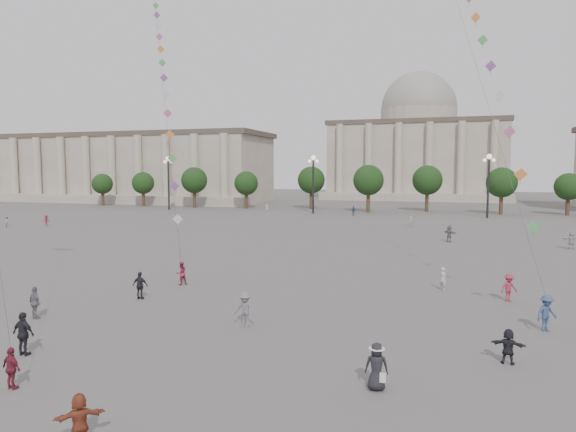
% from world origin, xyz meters
% --- Properties ---
extents(ground, '(360.00, 360.00, 0.00)m').
position_xyz_m(ground, '(0.00, 0.00, 0.00)').
color(ground, '#4F4D4A').
rests_on(ground, ground).
extents(hall_west, '(84.00, 26.22, 17.20)m').
position_xyz_m(hall_west, '(-75.00, 93.89, 8.43)').
color(hall_west, gray).
rests_on(hall_west, ground).
extents(hall_central, '(48.30, 34.30, 35.50)m').
position_xyz_m(hall_central, '(0.00, 129.22, 14.23)').
color(hall_central, gray).
rests_on(hall_central, ground).
extents(tree_row, '(137.12, 5.12, 8.00)m').
position_xyz_m(tree_row, '(0.00, 78.00, 5.39)').
color(tree_row, '#37261B').
rests_on(tree_row, ground).
extents(lamp_post_far_west, '(2.00, 0.90, 10.65)m').
position_xyz_m(lamp_post_far_west, '(-45.00, 70.00, 7.35)').
color(lamp_post_far_west, '#262628').
rests_on(lamp_post_far_west, ground).
extents(lamp_post_mid_west, '(2.00, 0.90, 10.65)m').
position_xyz_m(lamp_post_mid_west, '(-15.00, 70.00, 7.35)').
color(lamp_post_mid_west, '#262628').
rests_on(lamp_post_mid_west, ground).
extents(lamp_post_mid_east, '(2.00, 0.90, 10.65)m').
position_xyz_m(lamp_post_mid_east, '(15.00, 70.00, 7.35)').
color(lamp_post_mid_east, '#262628').
rests_on(lamp_post_mid_east, ground).
extents(person_crowd_0, '(1.03, 0.84, 1.64)m').
position_xyz_m(person_crowd_0, '(-7.17, 68.00, 0.82)').
color(person_crowd_0, '#2C4964').
rests_on(person_crowd_0, ground).
extents(person_crowd_1, '(0.88, 0.93, 1.52)m').
position_xyz_m(person_crowd_1, '(-50.51, 35.52, 0.76)').
color(person_crowd_1, beige).
rests_on(person_crowd_1, ground).
extents(person_crowd_2, '(0.70, 1.08, 1.58)m').
position_xyz_m(person_crowd_2, '(-46.34, 38.36, 0.79)').
color(person_crowd_2, maroon).
rests_on(person_crowd_2, ground).
extents(person_crowd_3, '(1.44, 0.63, 1.50)m').
position_xyz_m(person_crowd_3, '(11.24, 1.39, 0.75)').
color(person_crowd_3, black).
rests_on(person_crowd_3, ground).
extents(person_crowd_4, '(1.30, 1.28, 1.49)m').
position_xyz_m(person_crowd_4, '(3.68, 52.77, 0.75)').
color(person_crowd_4, white).
rests_on(person_crowd_4, ground).
extents(person_crowd_6, '(1.19, 0.70, 1.81)m').
position_xyz_m(person_crowd_6, '(-1.17, 2.85, 0.91)').
color(person_crowd_6, slate).
rests_on(person_crowd_6, ground).
extents(person_crowd_7, '(1.71, 0.55, 1.84)m').
position_xyz_m(person_crowd_7, '(20.80, 36.86, 0.92)').
color(person_crowd_7, '#BABBB6').
rests_on(person_crowd_7, ground).
extents(person_crowd_8, '(1.28, 1.13, 1.72)m').
position_xyz_m(person_crowd_8, '(12.41, 12.40, 0.86)').
color(person_crowd_8, '#9A2A41').
rests_on(person_crowd_8, ground).
extents(person_crowd_10, '(0.57, 0.69, 1.63)m').
position_xyz_m(person_crowd_10, '(-23.27, 68.00, 0.81)').
color(person_crowd_10, silver).
rests_on(person_crowd_10, ground).
extents(person_crowd_12, '(1.67, 1.61, 1.90)m').
position_xyz_m(person_crowd_12, '(8.93, 38.61, 0.95)').
color(person_crowd_12, slate).
rests_on(person_crowd_12, ground).
extents(person_crowd_13, '(0.66, 0.66, 1.54)m').
position_xyz_m(person_crowd_13, '(8.51, 14.36, 0.77)').
color(person_crowd_13, beige).
rests_on(person_crowd_13, ground).
extents(tourist_0, '(0.98, 0.55, 1.58)m').
position_xyz_m(tourist_0, '(-6.52, -6.76, 0.79)').
color(tourist_0, maroon).
rests_on(tourist_0, ground).
extents(tourist_1, '(1.15, 0.52, 1.92)m').
position_xyz_m(tourist_1, '(-8.82, -3.86, 0.96)').
color(tourist_1, black).
rests_on(tourist_1, ground).
extents(tourist_2, '(1.39, 1.30, 1.56)m').
position_xyz_m(tourist_2, '(-1.49, -9.22, 0.78)').
color(tourist_2, brown).
rests_on(tourist_2, ground).
extents(tourist_3, '(1.12, 0.77, 1.77)m').
position_xyz_m(tourist_3, '(-12.58, 0.73, 0.89)').
color(tourist_3, slate).
rests_on(tourist_3, ground).
extents(tourist_4, '(1.03, 0.47, 1.73)m').
position_xyz_m(tourist_4, '(-9.55, 6.12, 0.87)').
color(tourist_4, black).
rests_on(tourist_4, ground).
extents(kite_flyer_0, '(0.97, 1.01, 1.64)m').
position_xyz_m(kite_flyer_0, '(-9.11, 10.48, 0.82)').
color(kite_flyer_0, '#942840').
rests_on(kite_flyer_0, ground).
extents(kite_flyer_1, '(1.37, 1.27, 1.85)m').
position_xyz_m(kite_flyer_1, '(13.56, 6.67, 0.93)').
color(kite_flyer_1, navy).
rests_on(kite_flyer_1, ground).
extents(hat_person, '(0.94, 0.69, 1.77)m').
position_xyz_m(hat_person, '(6.34, -2.80, 0.92)').
color(hat_person, black).
rests_on(hat_person, ground).
extents(kite_train_west, '(28.02, 40.61, 66.21)m').
position_xyz_m(kite_train_west, '(-23.92, 32.41, 25.06)').
color(kite_train_west, '#3F3F3F').
rests_on(kite_train_west, ground).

